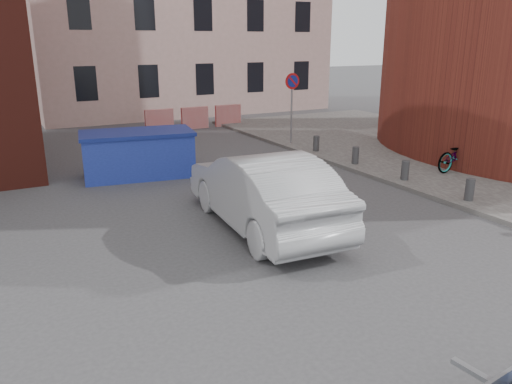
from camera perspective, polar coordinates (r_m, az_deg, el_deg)
ground at (r=8.84m, az=3.77°, el=-9.44°), size 120.00×120.00×0.00m
sidewalk at (r=18.23m, az=24.28°, el=3.16°), size 9.00×24.00×0.12m
no_parking_sign at (r=19.25m, az=4.14°, el=11.17°), size 0.60×0.09×2.65m
bollards at (r=14.81m, az=16.67°, el=2.41°), size 0.22×9.02×0.55m
barriers at (r=23.53m, az=-6.99°, el=8.41°), size 4.70×0.18×1.00m
dumpster at (r=15.35m, az=-13.33°, el=4.28°), size 3.48×2.17×1.36m
silver_car at (r=10.75m, az=0.76°, el=0.20°), size 2.11×5.15×1.66m
bicycle at (r=16.37m, az=22.16°, el=4.01°), size 1.95×0.82×1.00m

